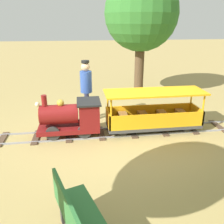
{
  "coord_description": "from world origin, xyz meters",
  "views": [
    {
      "loc": [
        -5.14,
        0.94,
        2.53
      ],
      "look_at": [
        0.0,
        0.22,
        0.55
      ],
      "focal_mm": 38.14,
      "sensor_mm": 36.0,
      "label": 1
    }
  ],
  "objects": [
    {
      "name": "locomotive",
      "position": [
        0.0,
        1.14,
        0.48
      ],
      "size": [
        0.68,
        1.45,
        0.98
      ],
      "color": "maroon",
      "rests_on": "ground_plane"
    },
    {
      "name": "conductor_person",
      "position": [
        0.9,
        0.77,
        0.96
      ],
      "size": [
        0.3,
        0.3,
        1.62
      ],
      "color": "#282D47",
      "rests_on": "ground_plane"
    },
    {
      "name": "oak_tree_far",
      "position": [
        3.09,
        -1.2,
        2.76
      ],
      "size": [
        2.45,
        2.45,
        4.01
      ],
      "color": "#4C3823",
      "rests_on": "ground_plane"
    },
    {
      "name": "track",
      "position": [
        0.0,
        0.1,
        0.02
      ],
      "size": [
        0.72,
        6.05,
        0.04
      ],
      "color": "gray",
      "rests_on": "ground_plane"
    },
    {
      "name": "passenger_car",
      "position": [
        0.0,
        -0.8,
        0.42
      ],
      "size": [
        0.78,
        2.35,
        0.97
      ],
      "color": "#3F3F3F",
      "rests_on": "ground_plane"
    },
    {
      "name": "ground_plane",
      "position": [
        0.0,
        0.0,
        0.0
      ],
      "size": [
        60.0,
        60.0,
        0.0
      ],
      "primitive_type": "plane",
      "color": "#A38C51"
    }
  ]
}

